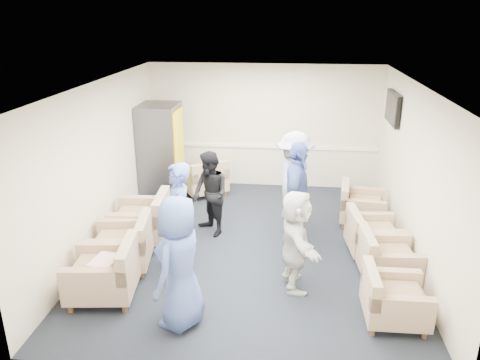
# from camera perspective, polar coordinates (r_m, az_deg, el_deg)

# --- Properties ---
(floor) EXTENTS (6.00, 6.00, 0.00)m
(floor) POSITION_cam_1_polar(r_m,az_deg,el_deg) (7.95, 1.44, -8.08)
(floor) COLOR black
(floor) RESTS_ON ground
(ceiling) EXTENTS (6.00, 6.00, 0.00)m
(ceiling) POSITION_cam_1_polar(r_m,az_deg,el_deg) (7.10, 1.63, 11.54)
(ceiling) COLOR silver
(ceiling) RESTS_ON back_wall
(back_wall) EXTENTS (5.00, 0.02, 2.70)m
(back_wall) POSITION_cam_1_polar(r_m,az_deg,el_deg) (10.30, 2.94, 6.52)
(back_wall) COLOR beige
(back_wall) RESTS_ON floor
(front_wall) EXTENTS (5.00, 0.02, 2.70)m
(front_wall) POSITION_cam_1_polar(r_m,az_deg,el_deg) (4.69, -1.60, -10.66)
(front_wall) COLOR beige
(front_wall) RESTS_ON floor
(left_wall) EXTENTS (0.02, 6.00, 2.70)m
(left_wall) POSITION_cam_1_polar(r_m,az_deg,el_deg) (8.01, -16.61, 1.74)
(left_wall) COLOR beige
(left_wall) RESTS_ON floor
(right_wall) EXTENTS (0.02, 6.00, 2.70)m
(right_wall) POSITION_cam_1_polar(r_m,az_deg,el_deg) (7.64, 20.55, 0.43)
(right_wall) COLOR beige
(right_wall) RESTS_ON floor
(chair_rail) EXTENTS (4.98, 0.04, 0.06)m
(chair_rail) POSITION_cam_1_polar(r_m,az_deg,el_deg) (10.39, 2.89, 4.08)
(chair_rail) COLOR white
(chair_rail) RESTS_ON back_wall
(tv) EXTENTS (0.10, 1.00, 0.58)m
(tv) POSITION_cam_1_polar(r_m,az_deg,el_deg) (9.15, 18.12, 8.33)
(tv) COLOR black
(tv) RESTS_ON right_wall
(armchair_left_near) EXTENTS (0.98, 0.98, 0.70)m
(armchair_left_near) POSITION_cam_1_polar(r_m,az_deg,el_deg) (6.76, -15.89, -10.99)
(armchair_left_near) COLOR tan
(armchair_left_near) RESTS_ON floor
(armchair_left_mid) EXTENTS (0.98, 0.98, 0.69)m
(armchair_left_mid) POSITION_cam_1_polar(r_m,az_deg,el_deg) (7.43, -13.81, -7.86)
(armchair_left_mid) COLOR tan
(armchair_left_mid) RESTS_ON floor
(armchair_left_far) EXTENTS (0.97, 0.97, 0.72)m
(armchair_left_far) POSITION_cam_1_polar(r_m,az_deg,el_deg) (8.14, -11.64, -4.98)
(armchair_left_far) COLOR tan
(armchair_left_far) RESTS_ON floor
(armchair_right_near) EXTENTS (0.77, 0.77, 0.61)m
(armchair_right_near) POSITION_cam_1_polar(r_m,az_deg,el_deg) (6.37, 17.92, -13.76)
(armchair_right_near) COLOR tan
(armchair_right_near) RESTS_ON floor
(armchair_right_midnear) EXTENTS (0.85, 0.85, 0.63)m
(armchair_right_midnear) POSITION_cam_1_polar(r_m,az_deg,el_deg) (7.23, 17.21, -9.29)
(armchair_right_midnear) COLOR tan
(armchair_right_midnear) RESTS_ON floor
(armchair_right_midfar) EXTENTS (0.87, 0.87, 0.63)m
(armchair_right_midfar) POSITION_cam_1_polar(r_m,az_deg,el_deg) (7.87, 15.60, -6.62)
(armchair_right_midfar) COLOR tan
(armchair_right_midfar) RESTS_ON floor
(armchair_right_far) EXTENTS (0.88, 0.88, 0.63)m
(armchair_right_far) POSITION_cam_1_polar(r_m,az_deg,el_deg) (8.95, 14.30, -3.18)
(armchair_right_far) COLOR tan
(armchair_right_far) RESTS_ON floor
(armchair_corner) EXTENTS (1.16, 1.16, 0.67)m
(armchair_corner) POSITION_cam_1_polar(r_m,az_deg,el_deg) (10.02, -4.33, 0.04)
(armchair_corner) COLOR tan
(armchair_corner) RESTS_ON floor
(vending_machine) EXTENTS (0.79, 0.93, 1.96)m
(vending_machine) POSITION_cam_1_polar(r_m,az_deg,el_deg) (9.91, -9.60, 3.52)
(vending_machine) COLOR #4E4E56
(vending_machine) RESTS_ON floor
(backpack) EXTENTS (0.30, 0.25, 0.44)m
(backpack) POSITION_cam_1_polar(r_m,az_deg,el_deg) (7.45, -7.54, -8.35)
(backpack) COLOR black
(backpack) RESTS_ON floor
(pillow) EXTENTS (0.36, 0.45, 0.12)m
(pillow) POSITION_cam_1_polar(r_m,az_deg,el_deg) (6.67, -16.15, -9.72)
(pillow) COLOR silver
(pillow) RESTS_ON armchair_left_near
(person_front_left) EXTENTS (0.78, 0.96, 1.71)m
(person_front_left) POSITION_cam_1_polar(r_m,az_deg,el_deg) (5.81, -7.39, -9.99)
(person_front_left) COLOR #4259A0
(person_front_left) RESTS_ON floor
(person_mid_left) EXTENTS (0.60, 0.74, 1.74)m
(person_mid_left) POSITION_cam_1_polar(r_m,az_deg,el_deg) (6.86, -7.49, -4.92)
(person_mid_left) COLOR #4259A0
(person_mid_left) RESTS_ON floor
(person_back_left) EXTENTS (0.90, 0.92, 1.50)m
(person_back_left) POSITION_cam_1_polar(r_m,az_deg,el_deg) (8.11, -3.66, -1.72)
(person_back_left) COLOR black
(person_back_left) RESTS_ON floor
(person_back_right) EXTENTS (0.78, 1.23, 1.81)m
(person_back_right) POSITION_cam_1_polar(r_m,az_deg,el_deg) (8.26, 6.62, -0.24)
(person_back_right) COLOR beige
(person_back_right) RESTS_ON floor
(person_mid_right) EXTENTS (0.58, 1.12, 1.83)m
(person_mid_right) POSITION_cam_1_polar(r_m,az_deg,el_deg) (7.59, 6.89, -2.05)
(person_mid_right) COLOR #4259A0
(person_mid_right) RESTS_ON floor
(person_front_right) EXTENTS (0.68, 1.43, 1.48)m
(person_front_right) POSITION_cam_1_polar(r_m,az_deg,el_deg) (6.58, 6.78, -7.35)
(person_front_right) COLOR silver
(person_front_right) RESTS_ON floor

